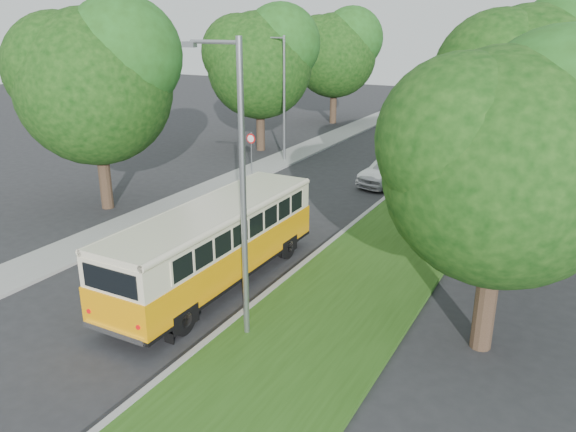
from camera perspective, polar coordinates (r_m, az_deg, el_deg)
The scene contains 13 objects.
ground at distance 20.15m, azimuth -10.78°, elevation -5.54°, with size 120.00×120.00×0.00m, color #262629.
curb at distance 22.32m, azimuth 4.59°, elevation -2.51°, with size 0.20×70.00×0.15m, color gray.
grass_verge at distance 21.57m, azimuth 10.32°, elevation -3.61°, with size 4.50×70.00×0.13m, color #274D14.
sidewalk at distance 26.58m, azimuth -12.19°, elevation 0.69°, with size 2.20×70.00×0.12m, color gray.
treeline at distance 33.27m, azimuth 13.54°, elevation 14.63°, with size 24.27×41.91×9.46m.
lamppost_near at distance 14.37m, azimuth -4.91°, elevation 3.16°, with size 1.71×0.16×8.00m.
lamppost_far at distance 34.53m, azimuth -0.54°, elevation 12.27°, with size 1.71×0.16×7.50m.
warning_sign at distance 31.41m, azimuth -3.77°, elevation 7.07°, with size 0.56×0.10×2.50m.
vintage_bus at distance 18.47m, azimuth -7.40°, elevation -3.04°, with size 2.39×9.27×2.75m, color #F99C07, non-canonical shape.
car_silver at distance 30.31m, azimuth 10.12°, elevation 4.35°, with size 1.60×3.99×1.36m, color #B9B9BE.
car_white at distance 30.60m, azimuth 10.24°, elevation 4.46°, with size 1.41×4.05×1.33m, color white.
car_blue at distance 39.92m, azimuth 15.10°, elevation 7.58°, with size 1.91×4.69×1.36m, color navy.
car_grey at distance 41.24m, azimuth 15.21°, elevation 8.05°, with size 2.55×5.53×1.54m, color slate.
Camera 1 is at (11.80, -14.04, 8.35)m, focal length 35.00 mm.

